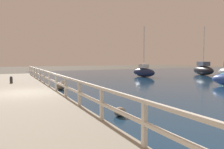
{
  "coord_description": "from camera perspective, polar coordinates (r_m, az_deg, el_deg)",
  "views": [
    {
      "loc": [
        -0.82,
        -13.05,
        2.22
      ],
      "look_at": [
        3.99,
        -3.05,
        1.45
      ],
      "focal_mm": 35.0,
      "sensor_mm": 36.0,
      "label": 1
    }
  ],
  "objects": [
    {
      "name": "railing",
      "position": [
        13.36,
        -14.44,
        -1.23
      ],
      "size": [
        0.1,
        32.5,
        1.02
      ],
      "color": "silver",
      "rests_on": "dock_walkway"
    },
    {
      "name": "boulder_far_strip",
      "position": [
        18.78,
        -12.75,
        -2.26
      ],
      "size": [
        0.57,
        0.51,
        0.43
      ],
      "color": "gray",
      "rests_on": "ground"
    },
    {
      "name": "mooring_bollard",
      "position": [
        19.08,
        -24.84,
        -1.21
      ],
      "size": [
        0.22,
        0.22,
        0.54
      ],
      "color": "#333338",
      "rests_on": "dock_walkway"
    },
    {
      "name": "boulder_water_edge",
      "position": [
        8.64,
        2.02,
        -9.67
      ],
      "size": [
        0.48,
        0.43,
        0.36
      ],
      "color": "gray",
      "rests_on": "ground"
    },
    {
      "name": "sailboat_black",
      "position": [
        33.66,
        22.7,
        1.2
      ],
      "size": [
        2.93,
        4.91,
        6.85
      ],
      "rotation": [
        0.0,
        0.0,
        -0.32
      ],
      "color": "black",
      "rests_on": "water_surface"
    },
    {
      "name": "boulder_downstream",
      "position": [
        16.4,
        -13.28,
        -2.92
      ],
      "size": [
        0.76,
        0.68,
        0.57
      ],
      "color": "gray",
      "rests_on": "ground"
    },
    {
      "name": "boulder_upstream",
      "position": [
        17.41,
        -13.2,
        -2.97
      ],
      "size": [
        0.4,
        0.36,
        0.3
      ],
      "color": "gray",
      "rests_on": "ground"
    },
    {
      "name": "dock_walkway",
      "position": [
        13.23,
        -21.92,
        -5.2
      ],
      "size": [
        3.73,
        36.0,
        0.35
      ],
      "color": "gray",
      "rests_on": "ground"
    },
    {
      "name": "ground_plane",
      "position": [
        13.26,
        -21.9,
        -5.95
      ],
      "size": [
        120.0,
        120.0,
        0.0
      ],
      "primitive_type": "plane",
      "color": "#4C473D"
    },
    {
      "name": "sailboat_navy",
      "position": [
        28.02,
        8.29,
        0.74
      ],
      "size": [
        1.72,
        3.8,
        6.37
      ],
      "rotation": [
        0.0,
        0.0,
        0.18
      ],
      "color": "#192347",
      "rests_on": "water_surface"
    }
  ]
}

